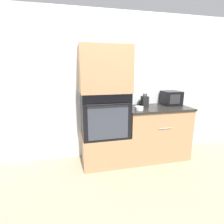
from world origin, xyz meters
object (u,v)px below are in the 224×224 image
object	(u,v)px
microwave	(171,98)
condiment_jar_near	(127,103)
bowl	(139,108)
wall_oven	(105,114)
knife_block	(145,101)
condiment_jar_mid	(140,102)

from	to	relation	value
microwave	condiment_jar_near	size ratio (longest dim) A/B	3.18
microwave	bowl	bearing A→B (deg)	-159.49
condiment_jar_near	bowl	bearing A→B (deg)	-79.13
microwave	wall_oven	bearing A→B (deg)	-174.28
wall_oven	knife_block	distance (m)	0.75
wall_oven	condiment_jar_mid	xyz separation A→B (m)	(0.70, 0.24, 0.13)
bowl	condiment_jar_mid	bearing A→B (deg)	66.52
wall_oven	condiment_jar_mid	distance (m)	0.76
knife_block	condiment_jar_mid	bearing A→B (deg)	97.99
knife_block	condiment_jar_mid	distance (m)	0.16
microwave	bowl	xyz separation A→B (m)	(-0.73, -0.27, -0.10)
wall_oven	condiment_jar_near	size ratio (longest dim) A/B	7.42
knife_block	condiment_jar_near	size ratio (longest dim) A/B	2.29
condiment_jar_near	microwave	bearing A→B (deg)	-7.41
bowl	condiment_jar_near	bearing A→B (deg)	100.87
condiment_jar_mid	knife_block	bearing A→B (deg)	-82.01
knife_block	bowl	bearing A→B (deg)	-129.68
microwave	bowl	size ratio (longest dim) A/B	2.33
bowl	knife_block	bearing A→B (deg)	50.32
condiment_jar_mid	microwave	bearing A→B (deg)	-11.79
microwave	knife_block	xyz separation A→B (m)	(-0.54, -0.04, -0.03)
bowl	condiment_jar_near	xyz separation A→B (m)	(-0.07, 0.38, 0.02)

